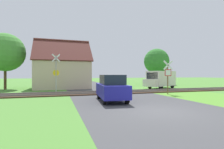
{
  "coord_description": "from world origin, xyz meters",
  "views": [
    {
      "loc": [
        -4.78,
        -7.5,
        1.8
      ],
      "look_at": [
        0.5,
        9.59,
        1.8
      ],
      "focal_mm": 28.0,
      "sensor_mm": 36.0,
      "label": 1
    }
  ],
  "objects": [
    {
      "name": "tree_left",
      "position": [
        -10.92,
        16.5,
        4.48
      ],
      "size": [
        4.61,
        4.61,
        6.79
      ],
      "color": "#513823",
      "rests_on": "ground"
    },
    {
      "name": "stop_sign_near",
      "position": [
        4.75,
        6.15,
        1.78
      ],
      "size": [
        0.87,
        0.21,
        3.08
      ],
      "rotation": [
        0.0,
        0.0,
        2.95
      ],
      "color": "brown",
      "rests_on": "ground"
    },
    {
      "name": "parked_car",
      "position": [
        -1.32,
        3.81,
        0.89
      ],
      "size": [
        2.01,
        4.14,
        1.78
      ],
      "rotation": [
        0.0,
        0.0,
        -0.1
      ],
      "color": "navy",
      "rests_on": "ground"
    },
    {
      "name": "house",
      "position": [
        -4.24,
        16.74,
        2.0
      ],
      "size": [
        7.21,
        6.59,
        6.47
      ],
      "rotation": [
        0.0,
        0.0,
        0.02
      ],
      "color": "#C6B293",
      "rests_on": "ground"
    },
    {
      "name": "rail_track",
      "position": [
        0.0,
        8.59,
        0.06
      ],
      "size": [
        60.0,
        2.6,
        0.22
      ],
      "color": "#422D1E",
      "rests_on": "ground"
    },
    {
      "name": "ground_plane",
      "position": [
        0.0,
        0.0,
        0.0
      ],
      "size": [
        160.0,
        160.0,
        0.0
      ],
      "primitive_type": "plane",
      "color": "#4C8433"
    },
    {
      "name": "crossing_sign_far",
      "position": [
        -4.99,
        11.5,
        2.2
      ],
      "size": [
        0.88,
        0.16,
        3.96
      ],
      "rotation": [
        0.0,
        0.0,
        0.1
      ],
      "color": "#9E9EA5",
      "rests_on": "ground"
    },
    {
      "name": "mail_truck",
      "position": [
        7.88,
        12.18,
        1.24
      ],
      "size": [
        5.22,
        3.81,
        2.24
      ],
      "rotation": [
        0.0,
        0.0,
        2.02
      ],
      "color": "silver",
      "rests_on": "ground"
    },
    {
      "name": "tree_far",
      "position": [
        12.25,
        20.3,
        4.2
      ],
      "size": [
        4.52,
        4.52,
        6.47
      ],
      "color": "#513823",
      "rests_on": "ground"
    },
    {
      "name": "road_asphalt",
      "position": [
        0.0,
        2.0,
        0.0
      ],
      "size": [
        7.74,
        80.0,
        0.01
      ],
      "primitive_type": "cube",
      "color": "#424244",
      "rests_on": "ground"
    }
  ]
}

